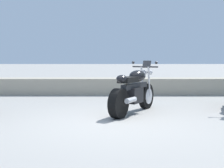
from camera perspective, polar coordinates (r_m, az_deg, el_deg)
name	(u,v)px	position (r m, az deg, el deg)	size (l,w,h in m)	color
ground_plane	(113,123)	(5.97, 0.18, -7.20)	(120.00, 120.00, 0.00)	gray
stone_wall	(113,86)	(10.68, 0.11, -0.40)	(36.00, 0.80, 0.55)	#A89E89
motorcycle_black_centre	(134,92)	(7.02, 4.12, -1.39)	(1.19, 1.87, 1.18)	black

